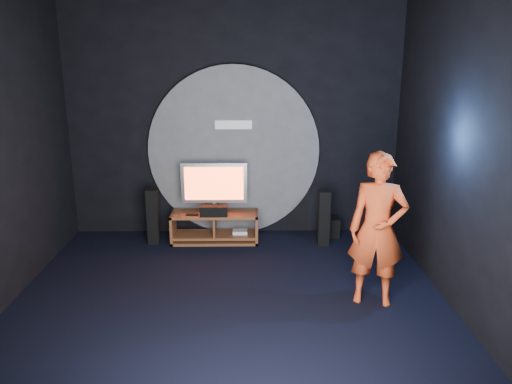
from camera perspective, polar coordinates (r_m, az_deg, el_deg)
The scene contains 13 objects.
floor at distance 5.75m, azimuth -3.06°, elevation -13.01°, with size 5.00×5.00×0.00m, color black.
back_wall at distance 7.62m, azimuth -2.57°, elevation 8.03°, with size 5.00×0.04×3.50m, color black.
front_wall at distance 2.75m, azimuth -5.45°, elevation -5.93°, with size 5.00×0.04×3.50m, color black.
right_wall at distance 5.63m, azimuth 23.08°, elevation 4.08°, with size 0.04×5.00×3.50m, color black.
wall_disc_panel at distance 7.63m, azimuth -2.54°, elevation 4.63°, with size 2.60×0.11×2.60m.
media_console at distance 7.56m, azimuth -4.67°, elevation -4.22°, with size 1.30×0.45×0.45m.
tv at distance 7.43m, azimuth -4.80°, elevation 0.76°, with size 0.98×0.22×0.74m.
center_speaker at distance 7.32m, azimuth -4.85°, elevation -2.17°, with size 0.40×0.15×0.15m, color black.
remote at distance 7.39m, azimuth -7.31°, elevation -2.59°, with size 0.18×0.05×0.02m, color black.
tower_speaker_left at distance 7.56m, azimuth -11.67°, elevation -2.74°, with size 0.17×0.18×0.83m, color black.
tower_speaker_right at distance 7.40m, azimuth 7.74°, elevation -2.95°, with size 0.17×0.18×0.83m, color black.
subwoofer at distance 7.85m, azimuth 8.45°, elevation -3.96°, with size 0.27×0.27×0.30m, color black.
player at distance 5.69m, azimuth 13.74°, elevation -4.21°, with size 0.63×0.42×1.74m, color #D8461D.
Camera 1 is at (0.22, -5.05, 2.76)m, focal length 35.00 mm.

